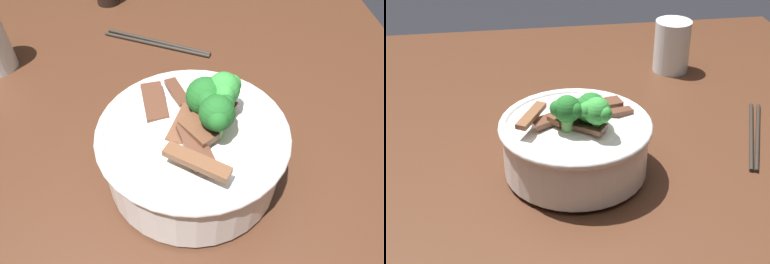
# 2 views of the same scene
# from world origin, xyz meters

# --- Properties ---
(dining_table) EXTENTS (1.41, 1.10, 0.74)m
(dining_table) POSITION_xyz_m (0.00, 0.00, 0.63)
(dining_table) COLOR #472819
(dining_table) RESTS_ON ground
(rice_bowl) EXTENTS (0.24, 0.24, 0.15)m
(rice_bowl) POSITION_xyz_m (-0.09, 0.12, 0.80)
(rice_bowl) COLOR white
(rice_bowl) RESTS_ON dining_table
(drinking_glass) EXTENTS (0.08, 0.08, 0.11)m
(drinking_glass) POSITION_xyz_m (-0.35, -0.24, 0.79)
(drinking_glass) COLOR white
(drinking_glass) RESTS_ON dining_table
(chopsticks_pair) EXTENTS (0.11, 0.22, 0.01)m
(chopsticks_pair) POSITION_xyz_m (-0.42, 0.06, 0.74)
(chopsticks_pair) COLOR #28231E
(chopsticks_pair) RESTS_ON dining_table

